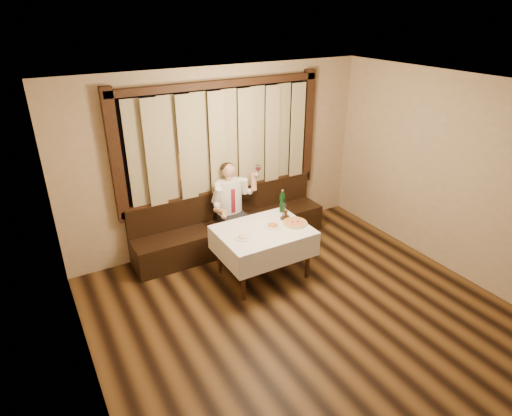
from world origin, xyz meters
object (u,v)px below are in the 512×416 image
dining_table (263,236)px  pasta_red (273,224)px  banquette (231,227)px  seated_man (232,201)px  green_bottle (282,203)px  cruet_caddy (285,216)px  pizza (295,223)px  pasta_cream (243,236)px

dining_table → pasta_red: (0.16, -0.00, 0.14)m
banquette → seated_man: bearing=-95.8°
green_bottle → cruet_caddy: bearing=-113.3°
banquette → seated_man: seated_man is taller
green_bottle → banquette: bearing=127.5°
dining_table → pizza: 0.50m
dining_table → pasta_red: 0.21m
pizza → pasta_cream: bearing=178.9°
banquette → cruet_caddy: bearing=-64.4°
dining_table → cruet_caddy: size_ratio=8.98×
dining_table → green_bottle: green_bottle is taller
cruet_caddy → seated_man: bearing=102.6°
pizza → seated_man: size_ratio=0.25×
banquette → cruet_caddy: (0.44, -0.91, 0.49)m
pasta_cream → seated_man: size_ratio=0.16×
banquette → pasta_red: bearing=-81.2°
banquette → cruet_caddy: size_ratio=22.63×
pizza → banquette: bearing=113.2°
pizza → pasta_cream: pasta_cream is taller
pizza → cruet_caddy: bearing=101.1°
banquette → dining_table: 1.08m
banquette → green_bottle: (0.53, -0.69, 0.60)m
dining_table → pasta_cream: bearing=-169.1°
pizza → seated_man: 1.13m
banquette → pizza: size_ratio=8.86×
pasta_red → pasta_cream: 0.52m
pizza → green_bottle: green_bottle is taller
cruet_caddy → green_bottle: bearing=50.9°
seated_man → pizza: bearing=-64.6°
pasta_cream → cruet_caddy: 0.82m
dining_table → green_bottle: (0.53, 0.33, 0.26)m
pasta_cream → pizza: bearing=-1.1°
dining_table → cruet_caddy: 0.48m
dining_table → pasta_red: pasta_red is taller
seated_man → banquette: bearing=84.2°
pasta_cream → green_bottle: 0.99m
pizza → green_bottle: bearing=82.5°
cruet_caddy → pizza: bearing=-94.7°
pasta_cream → banquette: bearing=71.7°
pasta_red → green_bottle: 0.51m
cruet_caddy → pasta_cream: bearing=177.2°
pasta_red → dining_table: bearing=179.9°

